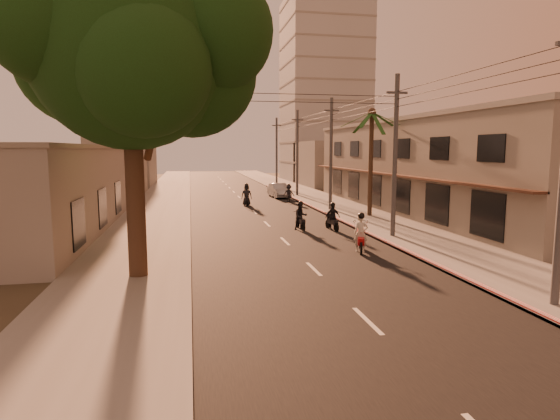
% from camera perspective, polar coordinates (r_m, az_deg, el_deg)
% --- Properties ---
extents(ground, '(160.00, 160.00, 0.00)m').
position_cam_1_polar(ground, '(17.74, 5.82, -8.82)').
color(ground, '#383023').
rests_on(ground, ground).
extents(road, '(10.00, 140.00, 0.02)m').
position_cam_1_polar(road, '(36.97, -3.10, -0.27)').
color(road, black).
rests_on(road, ground).
extents(sidewalk_right, '(5.00, 140.00, 0.12)m').
position_cam_1_polar(sidewalk_right, '(38.69, 7.97, 0.08)').
color(sidewalk_right, slate).
rests_on(sidewalk_right, ground).
extents(sidewalk_left, '(5.00, 140.00, 0.12)m').
position_cam_1_polar(sidewalk_left, '(36.72, -14.77, -0.48)').
color(sidewalk_left, slate).
rests_on(sidewalk_left, ground).
extents(curb_stripe, '(0.20, 60.00, 0.20)m').
position_cam_1_polar(curb_stripe, '(33.23, 6.83, -1.03)').
color(curb_stripe, red).
rests_on(curb_stripe, ground).
extents(shophouse_row, '(8.80, 34.20, 7.30)m').
position_cam_1_polar(shophouse_row, '(39.19, 18.03, 5.15)').
color(shophouse_row, gray).
rests_on(shophouse_row, ground).
extents(left_building, '(8.20, 24.20, 5.20)m').
position_cam_1_polar(left_building, '(31.71, -27.43, 2.33)').
color(left_building, gray).
rests_on(left_building, ground).
extents(distant_tower, '(12.10, 12.10, 28.00)m').
position_cam_1_polar(distant_tower, '(75.82, 5.40, 14.24)').
color(distant_tower, '#B7B5B2').
rests_on(distant_tower, ground).
extents(broadleaf_tree, '(9.60, 8.70, 12.10)m').
position_cam_1_polar(broadleaf_tree, '(18.86, -16.57, 17.90)').
color(broadleaf_tree, black).
rests_on(broadleaf_tree, ground).
extents(palm_tree, '(5.00, 5.00, 8.20)m').
position_cam_1_polar(palm_tree, '(34.87, 11.14, 10.90)').
color(palm_tree, black).
rests_on(palm_tree, ground).
extents(utility_poles, '(1.20, 48.26, 9.00)m').
position_cam_1_polar(utility_poles, '(38.01, 6.27, 9.77)').
color(utility_poles, '#38383A').
rests_on(utility_poles, ground).
extents(filler_right, '(8.00, 14.00, 6.00)m').
position_cam_1_polar(filler_right, '(64.19, 6.32, 5.63)').
color(filler_right, gray).
rests_on(filler_right, ground).
extents(filler_left_near, '(8.00, 14.00, 4.40)m').
position_cam_1_polar(filler_left_near, '(51.18, -21.11, 3.84)').
color(filler_left_near, gray).
rests_on(filler_left_near, ground).
extents(filler_left_far, '(8.00, 14.00, 7.00)m').
position_cam_1_polar(filler_left_far, '(68.91, -18.53, 5.83)').
color(filler_left_far, gray).
rests_on(filler_left_far, ground).
extents(scooter_red, '(1.03, 1.90, 1.94)m').
position_cam_1_polar(scooter_red, '(22.93, 9.83, -2.96)').
color(scooter_red, black).
rests_on(scooter_red, ground).
extents(scooter_mid_a, '(0.90, 1.83, 1.80)m').
position_cam_1_polar(scooter_mid_a, '(28.93, 2.54, -0.82)').
color(scooter_mid_a, black).
rests_on(scooter_mid_a, ground).
extents(scooter_mid_b, '(1.07, 1.76, 1.74)m').
position_cam_1_polar(scooter_mid_b, '(28.86, 6.42, -0.93)').
color(scooter_mid_b, black).
rests_on(scooter_mid_b, ground).
extents(scooter_far_a, '(0.98, 2.02, 1.99)m').
position_cam_1_polar(scooter_far_a, '(41.29, -4.10, 1.76)').
color(scooter_far_a, black).
rests_on(scooter_far_a, ground).
extents(scooter_far_b, '(1.22, 1.74, 1.71)m').
position_cam_1_polar(scooter_far_b, '(44.31, 1.08, 2.02)').
color(scooter_far_b, black).
rests_on(scooter_far_b, ground).
extents(parked_car, '(2.15, 4.63, 1.46)m').
position_cam_1_polar(parked_car, '(48.20, -0.13, 2.39)').
color(parked_car, '#A1A4A9').
rests_on(parked_car, ground).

